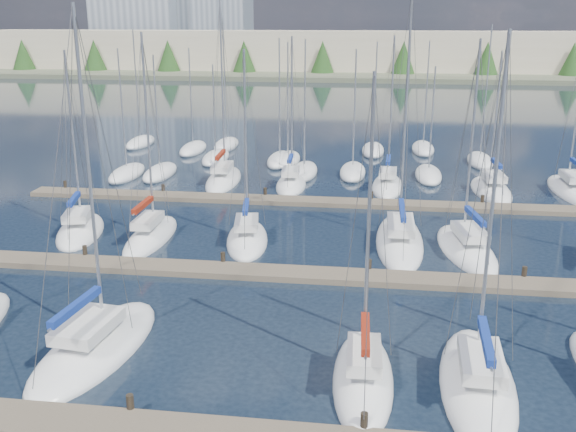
# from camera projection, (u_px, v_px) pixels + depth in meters

# --- Properties ---
(ground) EXTENTS (400.00, 400.00, 0.00)m
(ground) POSITION_uv_depth(u_px,v_px,m) (339.00, 133.00, 75.71)
(ground) COLOR #192433
(ground) RESTS_ON ground
(dock_mid) EXTENTS (44.00, 1.93, 1.10)m
(dock_mid) POSITION_uv_depth(u_px,v_px,m) (293.00, 274.00, 34.04)
(dock_mid) COLOR #6B5E4C
(dock_mid) RESTS_ON ground
(dock_far) EXTENTS (44.00, 1.93, 1.10)m
(dock_far) POSITION_uv_depth(u_px,v_px,m) (317.00, 202.00, 47.29)
(dock_far) COLOR #6B5E4C
(dock_far) RESTS_ON ground
(sailboat_d) EXTENTS (2.46, 7.39, 12.23)m
(sailboat_d) POSITION_uv_depth(u_px,v_px,m) (363.00, 377.00, 24.22)
(sailboat_d) COLOR white
(sailboat_d) RESTS_ON ground
(sailboat_o) EXTENTS (2.65, 6.63, 12.53)m
(sailboat_o) POSITION_uv_depth(u_px,v_px,m) (291.00, 184.00, 51.98)
(sailboat_o) COLOR white
(sailboat_o) RESTS_ON ground
(sailboat_i) EXTENTS (2.31, 7.98, 13.14)m
(sailboat_i) POSITION_uv_depth(u_px,v_px,m) (151.00, 236.00, 39.71)
(sailboat_i) COLOR white
(sailboat_i) RESTS_ON ground
(sailboat_r) EXTENTS (2.68, 9.05, 14.66)m
(sailboat_r) POSITION_uv_depth(u_px,v_px,m) (570.00, 190.00, 50.40)
(sailboat_r) COLOR white
(sailboat_r) RESTS_ON ground
(sailboat_n) EXTENTS (3.03, 8.72, 15.38)m
(sailboat_n) POSITION_uv_depth(u_px,v_px,m) (224.00, 179.00, 53.57)
(sailboat_n) COLOR white
(sailboat_n) RESTS_ON ground
(sailboat_h) EXTENTS (4.33, 7.50, 12.08)m
(sailboat_h) POSITION_uv_depth(u_px,v_px,m) (80.00, 231.00, 40.80)
(sailboat_h) COLOR white
(sailboat_h) RESTS_ON ground
(sailboat_j) EXTENTS (3.57, 7.43, 12.21)m
(sailboat_j) POSITION_uv_depth(u_px,v_px,m) (247.00, 239.00, 39.28)
(sailboat_j) COLOR white
(sailboat_j) RESTS_ON ground
(sailboat_e) EXTENTS (3.23, 8.71, 13.60)m
(sailboat_e) POSITION_uv_depth(u_px,v_px,m) (477.00, 383.00, 23.87)
(sailboat_e) COLOR white
(sailboat_e) RESTS_ON ground
(sailboat_q) EXTENTS (3.18, 8.00, 11.52)m
(sailboat_q) POSITION_uv_depth(u_px,v_px,m) (491.00, 190.00, 50.45)
(sailboat_q) COLOR white
(sailboat_q) RESTS_ON ground
(sailboat_c) EXTENTS (4.20, 9.07, 14.47)m
(sailboat_c) POSITION_uv_depth(u_px,v_px,m) (96.00, 347.00, 26.47)
(sailboat_c) COLOR white
(sailboat_c) RESTS_ON ground
(sailboat_l) EXTENTS (3.98, 8.79, 12.83)m
(sailboat_l) POSITION_uv_depth(u_px,v_px,m) (466.00, 249.00, 37.66)
(sailboat_l) COLOR white
(sailboat_l) RESTS_ON ground
(sailboat_k) EXTENTS (2.86, 10.48, 15.57)m
(sailboat_k) POSITION_uv_depth(u_px,v_px,m) (399.00, 240.00, 39.02)
(sailboat_k) COLOR white
(sailboat_k) RESTS_ON ground
(sailboat_p) EXTENTS (2.76, 7.42, 12.59)m
(sailboat_p) POSITION_uv_depth(u_px,v_px,m) (387.00, 186.00, 51.59)
(sailboat_p) COLOR white
(sailboat_p) RESTS_ON ground
(distant_boats) EXTENTS (36.93, 20.75, 13.30)m
(distant_boats) POSITION_uv_depth(u_px,v_px,m) (284.00, 159.00, 60.80)
(distant_boats) COLOR #9EA0A5
(distant_boats) RESTS_ON ground
(shoreline) EXTENTS (400.00, 60.00, 38.00)m
(shoreline) POSITION_uv_depth(u_px,v_px,m) (307.00, 40.00, 160.11)
(shoreline) COLOR #666B51
(shoreline) RESTS_ON ground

